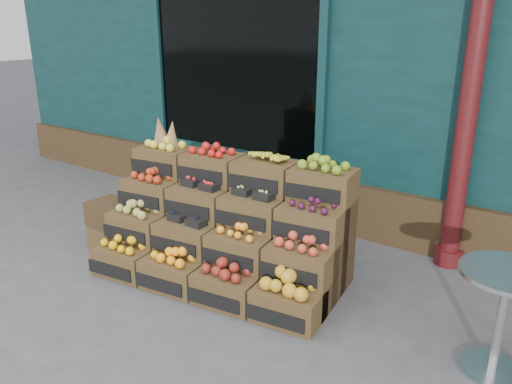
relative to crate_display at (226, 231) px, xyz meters
The scene contains 6 objects.
ground 0.88m from the crate_display, 51.34° to the right, with size 60.00×60.00×0.00m, color #49494C.
shop_facade 4.94m from the crate_display, 83.90° to the left, with size 12.00×6.24×4.80m.
crate_display is the anchor object (origin of this frame).
spare_crates 1.29m from the crate_display, 167.35° to the right, with size 0.54×0.38×0.53m.
bistro_table 2.40m from the crate_display, ahead, with size 0.62×0.62×0.78m.
shopkeeper 2.61m from the crate_display, 119.14° to the left, with size 0.72×0.47×1.97m, color #17511A.
Camera 1 is at (2.27, -2.74, 2.29)m, focal length 35.00 mm.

